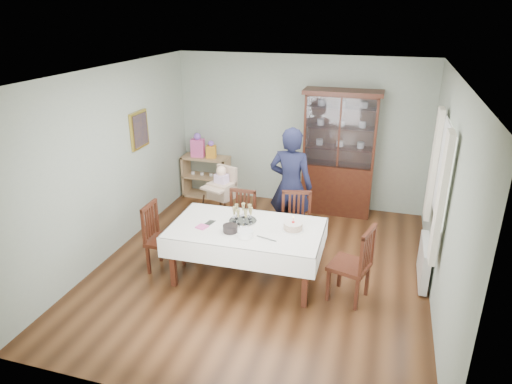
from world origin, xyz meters
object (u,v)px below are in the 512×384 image
at_px(gift_bag_orange, 211,150).
at_px(china_cabinet, 339,152).
at_px(chair_end_left, 164,251).
at_px(champagne_tray, 243,217).
at_px(sideboard, 206,176).
at_px(chair_far_right, 295,240).
at_px(gift_bag_pink, 198,146).
at_px(high_chair, 222,206).
at_px(chair_far_left, 240,235).
at_px(dining_table, 246,252).
at_px(chair_end_right, 350,278).
at_px(woman, 291,186).
at_px(birthday_cake, 293,226).

bearing_deg(gift_bag_orange, china_cabinet, -0.04).
relative_size(chair_end_left, champagne_tray, 2.60).
bearing_deg(sideboard, chair_far_right, -40.93).
distance_m(chair_end_left, gift_bag_pink, 2.81).
bearing_deg(champagne_tray, gift_bag_orange, 120.34).
distance_m(high_chair, gift_bag_pink, 1.71).
bearing_deg(chair_far_left, gift_bag_orange, 121.50).
bearing_deg(chair_far_right, gift_bag_orange, 124.81).
relative_size(dining_table, china_cabinet, 0.93).
xyz_separation_m(china_cabinet, chair_end_right, (0.51, -2.63, -0.82)).
distance_m(sideboard, gift_bag_orange, 0.56).
bearing_deg(chair_far_right, chair_far_left, 170.32).
relative_size(chair_far_left, chair_end_left, 0.97).
relative_size(woman, high_chair, 1.63).
distance_m(china_cabinet, chair_end_left, 3.45).
height_order(chair_end_left, gift_bag_orange, gift_bag_orange).
height_order(woman, high_chair, woman).
bearing_deg(champagne_tray, high_chair, 122.93).
relative_size(chair_end_left, gift_bag_orange, 2.95).
height_order(chair_end_right, birthday_cake, chair_end_right).
xyz_separation_m(chair_far_left, chair_far_right, (0.84, 0.05, 0.02)).
bearing_deg(birthday_cake, woman, 104.08).
bearing_deg(china_cabinet, chair_far_left, -122.24).
distance_m(dining_table, woman, 1.37).
distance_m(champagne_tray, gift_bag_orange, 2.77).
bearing_deg(high_chair, gift_bag_orange, 136.71).
distance_m(dining_table, high_chair, 1.47).
bearing_deg(chair_far_right, champagne_tray, -151.61).
bearing_deg(high_chair, birthday_cake, -20.40).
bearing_deg(champagne_tray, sideboard, 122.35).
bearing_deg(chair_end_right, high_chair, -105.42).
distance_m(chair_far_right, birthday_cake, 0.79).
bearing_deg(china_cabinet, chair_end_left, -127.65).
height_order(chair_far_right, woman, woman).
bearing_deg(chair_end_left, chair_end_right, -90.29).
distance_m(chair_end_right, gift_bag_orange, 3.95).
bearing_deg(dining_table, gift_bag_pink, 124.82).
xyz_separation_m(high_chair, birthday_cake, (1.40, -1.14, 0.37)).
distance_m(gift_bag_pink, gift_bag_orange, 0.27).
bearing_deg(chair_far_left, birthday_cake, -31.67).
distance_m(woman, high_chair, 1.22).
relative_size(dining_table, chair_end_right, 2.00).
distance_m(chair_end_left, champagne_tray, 1.22).
distance_m(sideboard, chair_end_right, 4.01).
xyz_separation_m(chair_far_right, woman, (-0.21, 0.53, 0.62)).
bearing_deg(chair_far_right, china_cabinet, 66.34).
height_order(sideboard, chair_end_right, chair_end_right).
bearing_deg(gift_bag_pink, birthday_cake, -45.89).
xyz_separation_m(champagne_tray, birthday_cake, (0.70, -0.05, -0.02)).
bearing_deg(chair_far_left, champagne_tray, -67.27).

